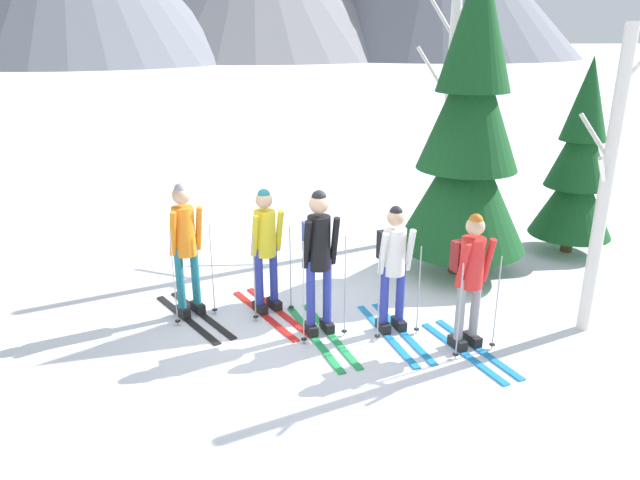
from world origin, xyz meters
TOP-DOWN VIEW (x-y plane):
  - ground_plane at (0.00, 0.00)m, footprint 400.00×400.00m
  - skier_in_orange at (-1.60, 0.43)m, footprint 1.20×1.62m
  - skier_in_yellow at (-0.57, 0.45)m, footprint 1.08×1.67m
  - skier_in_black at (0.07, -0.22)m, footprint 0.81×1.80m
  - skier_in_white at (1.00, -0.23)m, footprint 0.70×1.71m
  - skier_in_red at (1.80, -0.72)m, footprint 0.82×1.57m
  - pine_tree_near at (4.63, 2.34)m, footprint 1.35×1.35m
  - pine_tree_mid at (2.44, 1.58)m, footprint 1.96×1.96m
  - birch_tree_tall at (2.69, 3.42)m, footprint 1.05×0.94m
  - birch_tree_slender at (3.47, -0.40)m, footprint 0.69×0.86m

SIDE VIEW (x-z plane):
  - ground_plane at x=0.00m, z-range 0.00..0.00m
  - skier_in_white at x=1.00m, z-range 0.10..1.75m
  - skier_in_yellow at x=-0.57m, z-range 0.08..1.80m
  - skier_in_red at x=1.80m, z-range 0.11..1.79m
  - skier_in_orange at x=-1.60m, z-range 0.10..1.93m
  - skier_in_black at x=0.07m, z-range 0.13..2.00m
  - pine_tree_near at x=4.63m, z-range -0.14..3.13m
  - birch_tree_slender at x=3.47m, z-range 0.04..3.76m
  - pine_tree_mid at x=2.44m, z-range -0.20..4.53m
  - birch_tree_tall at x=2.69m, z-range 0.05..5.54m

